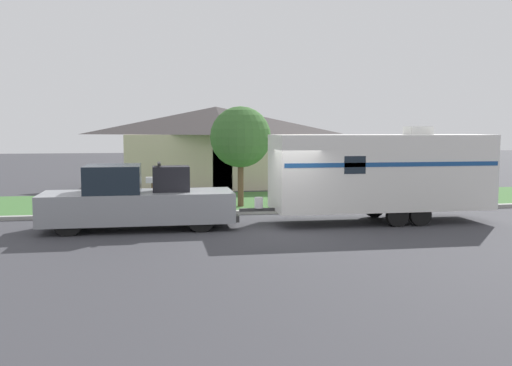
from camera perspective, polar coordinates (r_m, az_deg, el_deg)
ground_plane at (r=17.69m, az=2.62°, el=-4.86°), size 120.00×120.00×0.00m
curb_strip at (r=21.31m, az=0.45°, el=-2.90°), size 80.00×0.30×0.14m
lawn_strip at (r=24.88m, az=-1.05°, el=-1.83°), size 80.00×7.00×0.03m
house_across_street at (r=32.00m, az=-4.01°, el=3.84°), size 10.54×6.85×4.39m
pickup_truck at (r=18.39m, az=-11.91°, el=-1.76°), size 6.07×2.08×2.10m
travel_trailer at (r=19.75m, az=12.37°, el=1.09°), size 8.51×2.30×3.25m
mailbox at (r=21.48m, az=-10.32°, el=-0.27°), size 0.48×0.20×1.38m
tree_in_yard at (r=22.95m, az=-1.56°, el=4.60°), size 2.45×2.45×4.07m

